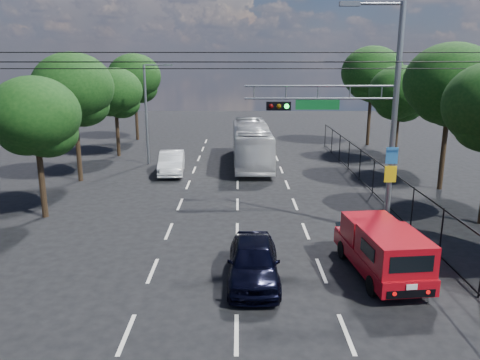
{
  "coord_description": "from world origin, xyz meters",
  "views": [
    {
      "loc": [
        0.06,
        -11.32,
        7.19
      ],
      "look_at": [
        0.11,
        6.07,
        2.8
      ],
      "focal_mm": 35.0,
      "sensor_mm": 36.0,
      "label": 1
    }
  ],
  "objects_px": {
    "red_pickup": "(382,249)",
    "navy_hatchback": "(253,261)",
    "white_van": "(172,163)",
    "signal_mast": "(365,111)",
    "white_bus": "(251,144)"
  },
  "relations": [
    {
      "from": "red_pickup",
      "to": "navy_hatchback",
      "type": "height_order",
      "value": "red_pickup"
    },
    {
      "from": "signal_mast",
      "to": "navy_hatchback",
      "type": "relative_size",
      "value": 2.24
    },
    {
      "from": "signal_mast",
      "to": "white_van",
      "type": "xyz_separation_m",
      "value": [
        -9.67,
        10.98,
        -4.51
      ]
    },
    {
      "from": "signal_mast",
      "to": "white_bus",
      "type": "relative_size",
      "value": 0.89
    },
    {
      "from": "red_pickup",
      "to": "white_bus",
      "type": "relative_size",
      "value": 0.48
    },
    {
      "from": "red_pickup",
      "to": "white_bus",
      "type": "bearing_deg",
      "value": 102.26
    },
    {
      "from": "white_bus",
      "to": "white_van",
      "type": "relative_size",
      "value": 2.39
    },
    {
      "from": "white_bus",
      "to": "red_pickup",
      "type": "bearing_deg",
      "value": -78.9
    },
    {
      "from": "navy_hatchback",
      "to": "white_van",
      "type": "height_order",
      "value": "white_van"
    },
    {
      "from": "red_pickup",
      "to": "navy_hatchback",
      "type": "relative_size",
      "value": 1.21
    },
    {
      "from": "signal_mast",
      "to": "white_bus",
      "type": "xyz_separation_m",
      "value": [
        -4.31,
        14.0,
        -3.76
      ]
    },
    {
      "from": "white_bus",
      "to": "white_van",
      "type": "bearing_deg",
      "value": -151.76
    },
    {
      "from": "red_pickup",
      "to": "white_bus",
      "type": "height_order",
      "value": "white_bus"
    },
    {
      "from": "signal_mast",
      "to": "navy_hatchback",
      "type": "distance_m",
      "value": 8.12
    },
    {
      "from": "signal_mast",
      "to": "navy_hatchback",
      "type": "height_order",
      "value": "signal_mast"
    }
  ]
}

